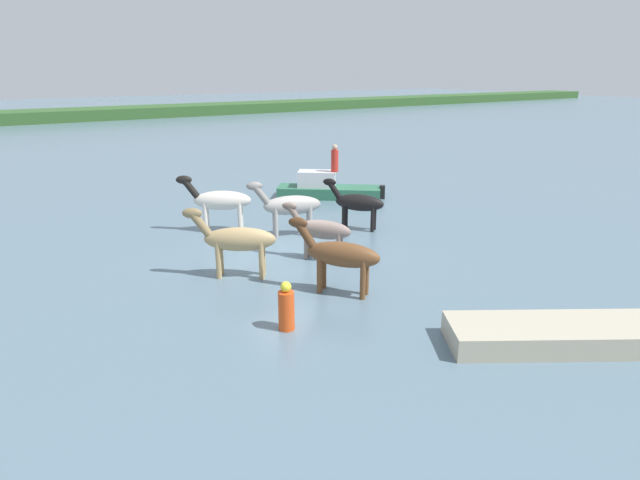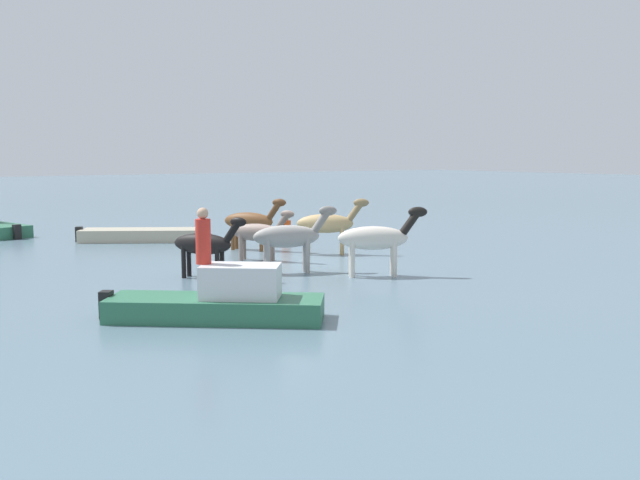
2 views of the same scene
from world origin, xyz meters
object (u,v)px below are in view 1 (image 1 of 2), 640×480
Objects in this scene: horse_gray_outer at (321,230)px; person_watcher_seated at (335,159)px; horse_mid_herd at (290,206)px; boat_dinghy_port at (327,191)px; horse_rear_stallion at (237,239)px; horse_dark_mare at (340,254)px; buoy_channel_marker at (286,308)px; horse_chestnut_trailing at (357,203)px; boat_tender_starboard at (565,338)px; horse_dun_straggler at (220,201)px.

horse_gray_outer is 7.90m from person_watcher_seated.
horse_mid_herd is 0.57× the size of boat_dinghy_port.
horse_rear_stallion is 3.00m from horse_dark_mare.
boat_dinghy_port is at bearing 52.99° from buoy_channel_marker.
horse_chestnut_trailing is 7.90m from buoy_channel_marker.
boat_dinghy_port is 14.00m from boat_tender_starboard.
person_watcher_seated is at bearing 51.37° from buoy_channel_marker.
horse_gray_outer is 0.83× the size of horse_rear_stallion.
boat_dinghy_port is (5.92, 2.22, -0.79)m from horse_dun_straggler.
horse_chestnut_trailing reaches higher than boat_dinghy_port.
horse_dun_straggler is at bearing -72.60° from horse_rear_stallion.
horse_mid_herd is at bearing -51.77° from boat_tender_starboard.
person_watcher_seated is (3.14, 13.41, 1.56)m from boat_tender_starboard.
horse_rear_stallion reaches higher than buoy_channel_marker.
boat_tender_starboard is (1.56, -7.11, -0.76)m from horse_gray_outer.
horse_mid_herd reaches higher than horse_chestnut_trailing.
horse_dun_straggler is 2.57m from horse_mid_herd.
horse_gray_outer is 0.95× the size of horse_chestnut_trailing.
person_watcher_seated is at bearing 166.76° from boat_dinghy_port.
boat_dinghy_port is (1.71, 4.62, -0.66)m from horse_chestnut_trailing.
horse_rear_stallion is at bearing -28.43° from boat_tender_starboard.
horse_gray_outer is at bearing -58.59° from horse_dark_mare.
horse_mid_herd is 1.24× the size of horse_chestnut_trailing.
boat_tender_starboard is at bearing -103.18° from person_watcher_seated.
horse_rear_stallion reaches higher than horse_gray_outer.
horse_chestnut_trailing is 0.42× the size of boat_tender_starboard.
horse_dun_straggler reaches higher than horse_rear_stallion.
person_watcher_seated is (1.93, 4.34, 0.76)m from horse_chestnut_trailing.
horse_rear_stallion is 1.15× the size of horse_chestnut_trailing.
horse_dun_straggler reaches higher than horse_gray_outer.
person_watcher_seated is (5.64, 8.68, 0.68)m from horse_dark_mare.
person_watcher_seated reaches higher than horse_dark_mare.
boat_dinghy_port is at bearing -57.40° from horse_chestnut_trailing.
horse_dark_mare is 10.49m from boat_dinghy_port.
horse_chestnut_trailing is at bearing -179.38° from horse_dun_straggler.
horse_mid_herd is 5.86m from boat_dinghy_port.
horse_rear_stallion reaches higher than horse_chestnut_trailing.
buoy_channel_marker is (-0.35, -3.44, -0.57)m from horse_rear_stallion.
horse_gray_outer is 1.61× the size of person_watcher_seated.
boat_dinghy_port reaches higher than boat_tender_starboard.
horse_rear_stallion is (-2.69, 0.06, 0.15)m from horse_gray_outer.
horse_dark_mare is 5.43m from boat_tender_starboard.
horse_mid_herd is 6.81m from buoy_channel_marker.
horse_dark_mare is at bearing 159.14° from horse_rear_stallion.
horse_chestnut_trailing is at bearing -127.34° from horse_rear_stallion.
horse_gray_outer is 2.54m from horse_mid_herd.
horse_rear_stallion reaches higher than horse_dark_mare.
horse_gray_outer is at bearing 88.25° from horse_chestnut_trailing.
boat_tender_starboard is (-2.91, -13.69, -0.14)m from boat_dinghy_port.
horse_rear_stallion is 4.47m from horse_dun_straggler.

